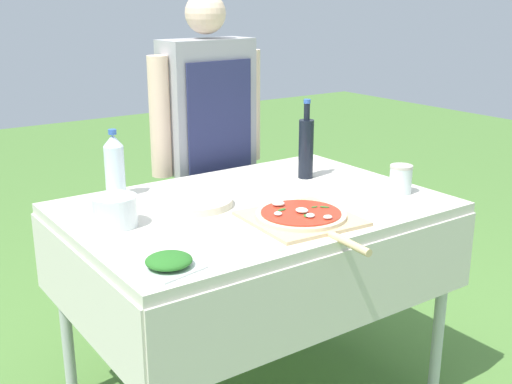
{
  "coord_description": "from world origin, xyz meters",
  "views": [
    {
      "loc": [
        -1.24,
        -1.77,
        1.5
      ],
      "look_at": [
        0.01,
        0.0,
        0.83
      ],
      "focal_mm": 45.0,
      "sensor_mm": 36.0,
      "label": 1
    }
  ],
  "objects_px": {
    "oil_bottle": "(306,147)",
    "water_bottle": "(115,165)",
    "plate_stack": "(195,202)",
    "sauce_jar": "(401,181)",
    "pizza_on_peel": "(302,217)",
    "prep_table": "(254,226)",
    "person_cook": "(209,138)",
    "mixing_tub": "(115,211)",
    "herb_container": "(169,262)"
  },
  "relations": [
    {
      "from": "plate_stack",
      "to": "pizza_on_peel",
      "type": "bearing_deg",
      "value": -59.22
    },
    {
      "from": "prep_table",
      "to": "sauce_jar",
      "type": "xyz_separation_m",
      "value": [
        0.52,
        -0.21,
        0.13
      ]
    },
    {
      "from": "mixing_tub",
      "to": "sauce_jar",
      "type": "relative_size",
      "value": 1.36
    },
    {
      "from": "prep_table",
      "to": "person_cook",
      "type": "distance_m",
      "value": 0.68
    },
    {
      "from": "person_cook",
      "to": "oil_bottle",
      "type": "height_order",
      "value": "person_cook"
    },
    {
      "from": "sauce_jar",
      "to": "water_bottle",
      "type": "bearing_deg",
      "value": 146.9
    },
    {
      "from": "pizza_on_peel",
      "to": "mixing_tub",
      "type": "relative_size",
      "value": 3.59
    },
    {
      "from": "pizza_on_peel",
      "to": "oil_bottle",
      "type": "relative_size",
      "value": 1.64
    },
    {
      "from": "person_cook",
      "to": "sauce_jar",
      "type": "relative_size",
      "value": 14.17
    },
    {
      "from": "water_bottle",
      "to": "plate_stack",
      "type": "xyz_separation_m",
      "value": [
        0.18,
        -0.26,
        -0.1
      ]
    },
    {
      "from": "mixing_tub",
      "to": "person_cook",
      "type": "bearing_deg",
      "value": 39.36
    },
    {
      "from": "prep_table",
      "to": "oil_bottle",
      "type": "bearing_deg",
      "value": 23.2
    },
    {
      "from": "person_cook",
      "to": "pizza_on_peel",
      "type": "height_order",
      "value": "person_cook"
    },
    {
      "from": "plate_stack",
      "to": "prep_table",
      "type": "bearing_deg",
      "value": -28.52
    },
    {
      "from": "person_cook",
      "to": "plate_stack",
      "type": "bearing_deg",
      "value": 50.96
    },
    {
      "from": "mixing_tub",
      "to": "sauce_jar",
      "type": "xyz_separation_m",
      "value": [
        1.01,
        -0.28,
        -0.0
      ]
    },
    {
      "from": "prep_table",
      "to": "water_bottle",
      "type": "relative_size",
      "value": 5.26
    },
    {
      "from": "herb_container",
      "to": "plate_stack",
      "type": "bearing_deg",
      "value": 52.89
    },
    {
      "from": "person_cook",
      "to": "plate_stack",
      "type": "distance_m",
      "value": 0.66
    },
    {
      "from": "water_bottle",
      "to": "mixing_tub",
      "type": "relative_size",
      "value": 1.71
    },
    {
      "from": "person_cook",
      "to": "plate_stack",
      "type": "relative_size",
      "value": 5.55
    },
    {
      "from": "prep_table",
      "to": "person_cook",
      "type": "relative_size",
      "value": 0.86
    },
    {
      "from": "herb_container",
      "to": "person_cook",
      "type": "bearing_deg",
      "value": 53.75
    },
    {
      "from": "person_cook",
      "to": "oil_bottle",
      "type": "xyz_separation_m",
      "value": [
        0.17,
        -0.48,
        0.03
      ]
    },
    {
      "from": "prep_table",
      "to": "plate_stack",
      "type": "xyz_separation_m",
      "value": [
        -0.18,
        0.1,
        0.1
      ]
    },
    {
      "from": "pizza_on_peel",
      "to": "water_bottle",
      "type": "bearing_deg",
      "value": 126.42
    },
    {
      "from": "oil_bottle",
      "to": "sauce_jar",
      "type": "xyz_separation_m",
      "value": [
        0.15,
        -0.37,
        -0.08
      ]
    },
    {
      "from": "mixing_tub",
      "to": "plate_stack",
      "type": "bearing_deg",
      "value": 6.39
    },
    {
      "from": "prep_table",
      "to": "sauce_jar",
      "type": "bearing_deg",
      "value": -22.32
    },
    {
      "from": "person_cook",
      "to": "oil_bottle",
      "type": "distance_m",
      "value": 0.5
    },
    {
      "from": "plate_stack",
      "to": "sauce_jar",
      "type": "relative_size",
      "value": 2.55
    },
    {
      "from": "prep_table",
      "to": "oil_bottle",
      "type": "height_order",
      "value": "oil_bottle"
    },
    {
      "from": "person_cook",
      "to": "water_bottle",
      "type": "height_order",
      "value": "person_cook"
    },
    {
      "from": "prep_table",
      "to": "herb_container",
      "type": "relative_size",
      "value": 7.32
    },
    {
      "from": "prep_table",
      "to": "person_cook",
      "type": "bearing_deg",
      "value": 72.85
    },
    {
      "from": "water_bottle",
      "to": "sauce_jar",
      "type": "height_order",
      "value": "water_bottle"
    },
    {
      "from": "mixing_tub",
      "to": "prep_table",
      "type": "bearing_deg",
      "value": -7.52
    },
    {
      "from": "pizza_on_peel",
      "to": "mixing_tub",
      "type": "bearing_deg",
      "value": 153.02
    },
    {
      "from": "prep_table",
      "to": "sauce_jar",
      "type": "height_order",
      "value": "sauce_jar"
    },
    {
      "from": "oil_bottle",
      "to": "water_bottle",
      "type": "bearing_deg",
      "value": 164.12
    },
    {
      "from": "pizza_on_peel",
      "to": "herb_container",
      "type": "bearing_deg",
      "value": -166.49
    },
    {
      "from": "herb_container",
      "to": "plate_stack",
      "type": "xyz_separation_m",
      "value": [
        0.33,
        0.43,
        -0.01
      ]
    },
    {
      "from": "water_bottle",
      "to": "herb_container",
      "type": "distance_m",
      "value": 0.72
    },
    {
      "from": "pizza_on_peel",
      "to": "mixing_tub",
      "type": "distance_m",
      "value": 0.6
    },
    {
      "from": "herb_container",
      "to": "mixing_tub",
      "type": "relative_size",
      "value": 1.23
    },
    {
      "from": "pizza_on_peel",
      "to": "herb_container",
      "type": "relative_size",
      "value": 2.92
    },
    {
      "from": "prep_table",
      "to": "oil_bottle",
      "type": "xyz_separation_m",
      "value": [
        0.36,
        0.16,
        0.21
      ]
    },
    {
      "from": "prep_table",
      "to": "water_bottle",
      "type": "xyz_separation_m",
      "value": [
        -0.36,
        0.36,
        0.2
      ]
    },
    {
      "from": "prep_table",
      "to": "mixing_tub",
      "type": "relative_size",
      "value": 9.01
    },
    {
      "from": "person_cook",
      "to": "sauce_jar",
      "type": "distance_m",
      "value": 0.9
    }
  ]
}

